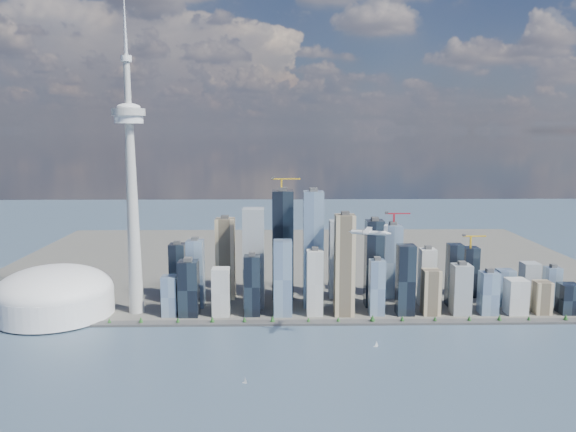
{
  "coord_description": "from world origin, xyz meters",
  "views": [
    {
      "loc": [
        -47.02,
        -660.39,
        323.22
      ],
      "look_at": [
        -30.31,
        260.0,
        183.57
      ],
      "focal_mm": 35.0,
      "sensor_mm": 36.0,
      "label": 1
    }
  ],
  "objects_px": {
    "sailboat_west": "(245,381)",
    "sailboat_east": "(376,345)",
    "dome_stadium": "(55,294)",
    "airplane": "(370,232)",
    "needle_tower": "(131,182)"
  },
  "relations": [
    {
      "from": "dome_stadium",
      "to": "sailboat_east",
      "type": "xyz_separation_m",
      "value": [
        541.22,
        -153.77,
        -36.17
      ]
    },
    {
      "from": "needle_tower",
      "to": "sailboat_west",
      "type": "xyz_separation_m",
      "value": [
        209.77,
        -284.36,
        -232.98
      ]
    },
    {
      "from": "airplane",
      "to": "needle_tower",
      "type": "bearing_deg",
      "value": 171.99
    },
    {
      "from": "needle_tower",
      "to": "sailboat_east",
      "type": "height_order",
      "value": "needle_tower"
    },
    {
      "from": "dome_stadium",
      "to": "sailboat_east",
      "type": "bearing_deg",
      "value": -15.86
    },
    {
      "from": "needle_tower",
      "to": "sailboat_east",
      "type": "xyz_separation_m",
      "value": [
        401.22,
        -163.77,
        -232.58
      ]
    },
    {
      "from": "needle_tower",
      "to": "sailboat_west",
      "type": "distance_m",
      "value": 423.25
    },
    {
      "from": "sailboat_east",
      "to": "sailboat_west",
      "type": "bearing_deg",
      "value": -146.74
    },
    {
      "from": "dome_stadium",
      "to": "airplane",
      "type": "bearing_deg",
      "value": -17.18
    },
    {
      "from": "airplane",
      "to": "sailboat_east",
      "type": "xyz_separation_m",
      "value": [
        15.31,
        8.83,
        -175.01
      ]
    },
    {
      "from": "sailboat_east",
      "to": "dome_stadium",
      "type": "bearing_deg",
      "value": 165.2
    },
    {
      "from": "airplane",
      "to": "dome_stadium",
      "type": "bearing_deg",
      "value": 178.91
    },
    {
      "from": "sailboat_west",
      "to": "sailboat_east",
      "type": "distance_m",
      "value": 226.26
    },
    {
      "from": "sailboat_east",
      "to": "needle_tower",
      "type": "bearing_deg",
      "value": 158.85
    },
    {
      "from": "needle_tower",
      "to": "dome_stadium",
      "type": "xyz_separation_m",
      "value": [
        -140.0,
        -10.0,
        -196.4
      ]
    }
  ]
}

